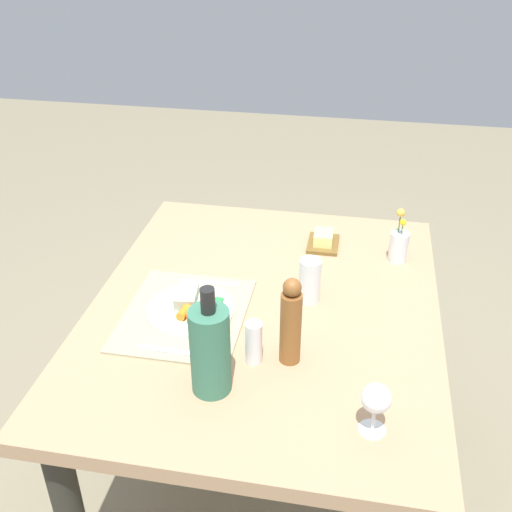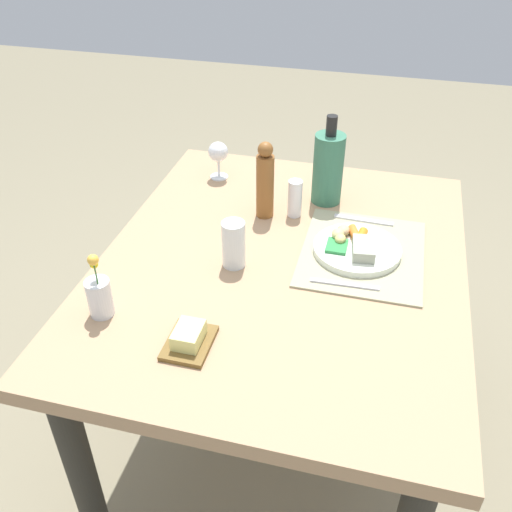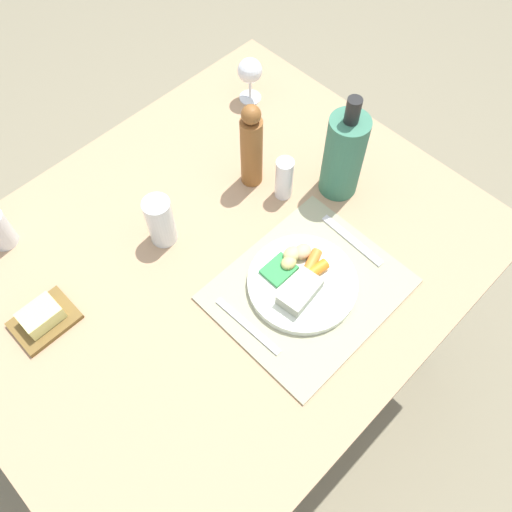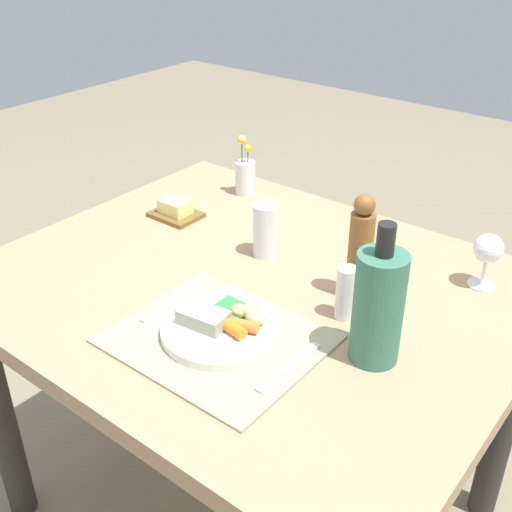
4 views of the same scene
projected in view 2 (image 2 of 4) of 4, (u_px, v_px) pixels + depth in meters
The scene contains 13 objects.
ground_plane at pixel (276, 434), 1.98m from camera, with size 8.00×8.00×0.00m, color gray.
dining_table at pixel (281, 291), 1.60m from camera, with size 1.19×0.97×0.76m.
placemat at pixel (362, 253), 1.56m from camera, with size 0.39×0.33×0.01m, color tan.
dinner_plate at pixel (356, 247), 1.55m from camera, with size 0.24×0.24×0.05m.
fork at pixel (345, 284), 1.44m from camera, with size 0.01×0.18×0.01m, color silver.
knife at pixel (364, 220), 1.69m from camera, with size 0.02×0.18×0.01m, color silver.
cooler_bottle at pixel (328, 168), 1.73m from camera, with size 0.09×0.09×0.28m.
flower_vase at pixel (99, 295), 1.33m from camera, with size 0.06×0.06×0.18m.
pepper_mill at pixel (265, 182), 1.66m from camera, with size 0.05×0.05×0.24m.
wine_glass at pixel (218, 153), 1.87m from camera, with size 0.07×0.07×0.13m.
water_tumbler at pixel (234, 247), 1.49m from camera, with size 0.06×0.06×0.13m.
butter_dish at pixel (189, 339), 1.26m from camera, with size 0.13×0.10×0.05m.
salt_shaker at pixel (295, 198), 1.69m from camera, with size 0.04×0.04×0.12m, color white.
Camera 2 is at (-1.22, -0.24, 1.67)m, focal length 39.68 mm.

